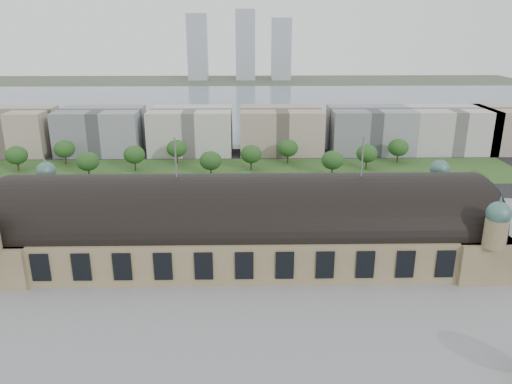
{
  "coord_description": "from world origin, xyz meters",
  "views": [
    {
      "loc": [
        0.86,
        -141.88,
        69.05
      ],
      "look_at": [
        3.95,
        19.82,
        14.0
      ],
      "focal_mm": 35.0,
      "sensor_mm": 36.0,
      "label": 1
    }
  ],
  "objects_px": {
    "traffic_car_6": "(448,209)",
    "bus_mid": "(267,213)",
    "bus_east": "(353,215)",
    "traffic_car_5": "(374,206)",
    "parked_car_6": "(138,227)",
    "parked_car_0": "(90,228)",
    "parked_car_1": "(17,228)",
    "parked_car_3": "(138,227)",
    "traffic_car_2": "(114,210)",
    "petrol_station": "(121,183)",
    "bus_west": "(206,213)",
    "parked_car_5": "(116,225)",
    "traffic_car_3": "(190,207)",
    "parked_car_2": "(136,223)",
    "parked_car_4": "(170,227)"
  },
  "relations": [
    {
      "from": "traffic_car_6",
      "to": "bus_mid",
      "type": "bearing_deg",
      "value": -84.52
    },
    {
      "from": "traffic_car_6",
      "to": "bus_east",
      "type": "bearing_deg",
      "value": -77.43
    },
    {
      "from": "traffic_car_5",
      "to": "parked_car_6",
      "type": "bearing_deg",
      "value": 100.24
    },
    {
      "from": "traffic_car_6",
      "to": "parked_car_0",
      "type": "bearing_deg",
      "value": -81.89
    },
    {
      "from": "parked_car_1",
      "to": "parked_car_3",
      "type": "height_order",
      "value": "parked_car_1"
    },
    {
      "from": "parked_car_6",
      "to": "bus_mid",
      "type": "xyz_separation_m",
      "value": [
        46.18,
        10.74,
        0.79
      ]
    },
    {
      "from": "parked_car_3",
      "to": "traffic_car_2",
      "type": "bearing_deg",
      "value": 178.98
    },
    {
      "from": "traffic_car_6",
      "to": "traffic_car_5",
      "type": "bearing_deg",
      "value": -96.03
    },
    {
      "from": "petrol_station",
      "to": "parked_car_0",
      "type": "xyz_separation_m",
      "value": [
        -0.66,
        -44.28,
        -2.27
      ]
    },
    {
      "from": "traffic_car_6",
      "to": "bus_mid",
      "type": "distance_m",
      "value": 70.67
    },
    {
      "from": "bus_west",
      "to": "parked_car_5",
      "type": "bearing_deg",
      "value": 104.85
    },
    {
      "from": "parked_car_1",
      "to": "bus_east",
      "type": "distance_m",
      "value": 120.3
    },
    {
      "from": "parked_car_5",
      "to": "traffic_car_3",
      "type": "bearing_deg",
      "value": 99.3
    },
    {
      "from": "bus_east",
      "to": "bus_mid",
      "type": "bearing_deg",
      "value": 89.92
    },
    {
      "from": "traffic_car_6",
      "to": "bus_west",
      "type": "relative_size",
      "value": 0.41
    },
    {
      "from": "traffic_car_3",
      "to": "parked_car_3",
      "type": "height_order",
      "value": "traffic_car_3"
    },
    {
      "from": "traffic_car_5",
      "to": "parked_car_1",
      "type": "height_order",
      "value": "parked_car_1"
    },
    {
      "from": "parked_car_1",
      "to": "parked_car_6",
      "type": "relative_size",
      "value": 1.09
    },
    {
      "from": "traffic_car_2",
      "to": "traffic_car_6",
      "type": "xyz_separation_m",
      "value": [
        129.1,
        -1.13,
        -0.05
      ]
    },
    {
      "from": "traffic_car_2",
      "to": "traffic_car_6",
      "type": "bearing_deg",
      "value": 97.05
    },
    {
      "from": "traffic_car_3",
      "to": "parked_car_5",
      "type": "xyz_separation_m",
      "value": [
        -24.54,
        -18.09,
        0.02
      ]
    },
    {
      "from": "traffic_car_5",
      "to": "bus_mid",
      "type": "relative_size",
      "value": 0.41
    },
    {
      "from": "traffic_car_3",
      "to": "parked_car_1",
      "type": "bearing_deg",
      "value": 108.3
    },
    {
      "from": "parked_car_2",
      "to": "bus_west",
      "type": "relative_size",
      "value": 0.36
    },
    {
      "from": "petrol_station",
      "to": "bus_west",
      "type": "xyz_separation_m",
      "value": [
        39.55,
        -33.28,
        -1.13
      ]
    },
    {
      "from": "parked_car_3",
      "to": "bus_east",
      "type": "distance_m",
      "value": 77.98
    },
    {
      "from": "parked_car_4",
      "to": "parked_car_6",
      "type": "height_order",
      "value": "parked_car_4"
    },
    {
      "from": "parked_car_2",
      "to": "bus_mid",
      "type": "bearing_deg",
      "value": 73.76
    },
    {
      "from": "traffic_car_2",
      "to": "traffic_car_6",
      "type": "height_order",
      "value": "traffic_car_2"
    },
    {
      "from": "traffic_car_5",
      "to": "bus_west",
      "type": "relative_size",
      "value": 0.33
    },
    {
      "from": "traffic_car_3",
      "to": "parked_car_5",
      "type": "relative_size",
      "value": 0.94
    },
    {
      "from": "bus_east",
      "to": "traffic_car_3",
      "type": "bearing_deg",
      "value": 83.82
    },
    {
      "from": "traffic_car_5",
      "to": "parked_car_1",
      "type": "bearing_deg",
      "value": 96.38
    },
    {
      "from": "parked_car_0",
      "to": "bus_west",
      "type": "height_order",
      "value": "bus_west"
    },
    {
      "from": "parked_car_2",
      "to": "parked_car_3",
      "type": "relative_size",
      "value": 1.19
    },
    {
      "from": "parked_car_1",
      "to": "bus_mid",
      "type": "height_order",
      "value": "bus_mid"
    },
    {
      "from": "petrol_station",
      "to": "parked_car_0",
      "type": "relative_size",
      "value": 3.4
    },
    {
      "from": "parked_car_2",
      "to": "parked_car_5",
      "type": "distance_m",
      "value": 7.09
    },
    {
      "from": "parked_car_4",
      "to": "parked_car_3",
      "type": "bearing_deg",
      "value": -126.49
    },
    {
      "from": "traffic_car_5",
      "to": "parked_car_1",
      "type": "distance_m",
      "value": 132.14
    },
    {
      "from": "traffic_car_2",
      "to": "parked_car_2",
      "type": "xyz_separation_m",
      "value": [
        11.15,
        -13.51,
        -0.11
      ]
    },
    {
      "from": "petrol_station",
      "to": "bus_west",
      "type": "distance_m",
      "value": 51.7
    },
    {
      "from": "petrol_station",
      "to": "parked_car_4",
      "type": "distance_m",
      "value": 52.23
    },
    {
      "from": "traffic_car_6",
      "to": "parked_car_5",
      "type": "relative_size",
      "value": 0.96
    },
    {
      "from": "traffic_car_6",
      "to": "parked_car_2",
      "type": "height_order",
      "value": "traffic_car_6"
    },
    {
      "from": "traffic_car_5",
      "to": "bus_mid",
      "type": "distance_m",
      "value": 43.17
    },
    {
      "from": "parked_car_2",
      "to": "parked_car_4",
      "type": "relative_size",
      "value": 0.95
    },
    {
      "from": "petrol_station",
      "to": "bus_west",
      "type": "bearing_deg",
      "value": -40.09
    },
    {
      "from": "traffic_car_6",
      "to": "parked_car_1",
      "type": "distance_m",
      "value": 159.7
    },
    {
      "from": "parked_car_0",
      "to": "parked_car_6",
      "type": "xyz_separation_m",
      "value": [
        16.78,
        0.26,
        0.02
      ]
    }
  ]
}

